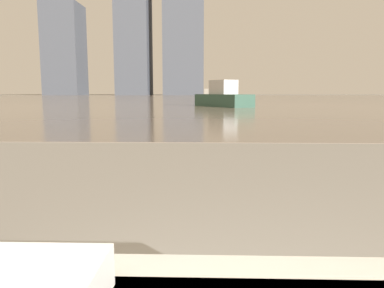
% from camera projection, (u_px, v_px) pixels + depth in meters
% --- Properties ---
extents(harbor_water, '(180.00, 110.00, 0.01)m').
position_uv_depth(harbor_water, '(204.00, 98.00, 61.33)').
color(harbor_water, gray).
rests_on(harbor_water, ground_plane).
extents(harbor_boat_0, '(1.41, 3.35, 1.22)m').
position_uv_depth(harbor_boat_0, '(209.00, 97.00, 35.01)').
color(harbor_boat_0, '#2D2D33').
rests_on(harbor_boat_0, harbor_water).
extents(harbor_boat_2, '(3.69, 4.58, 1.67)m').
position_uv_depth(harbor_boat_2, '(223.00, 97.00, 23.78)').
color(harbor_boat_2, '#335647').
rests_on(harbor_boat_2, harbor_water).
extents(skyline_tower_0, '(10.81, 11.46, 27.74)m').
position_uv_depth(skyline_tower_0, '(65.00, 50.00, 116.18)').
color(skyline_tower_0, '#4C515B').
rests_on(skyline_tower_0, ground_plane).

